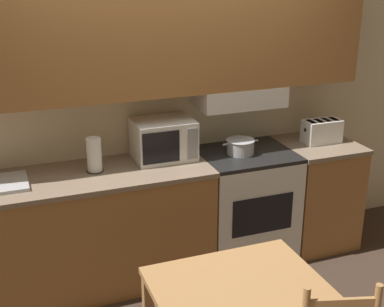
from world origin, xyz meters
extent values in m
plane|color=#3D2D23|center=(0.00, 0.00, 0.00)|extent=(16.00, 16.00, 0.00)
cube|color=beige|center=(0.00, 0.03, 1.27)|extent=(5.53, 0.05, 2.55)
cube|color=#A36B38|center=(0.00, -0.16, 1.78)|extent=(3.13, 0.32, 0.75)
cube|color=white|center=(0.61, -0.16, 1.32)|extent=(0.69, 0.34, 0.16)
cube|color=#A36B38|center=(-0.67, -0.31, 0.43)|extent=(1.79, 0.63, 0.87)
cube|color=#84705B|center=(-0.67, -0.31, 0.89)|extent=(1.81, 0.65, 0.04)
cube|color=#A36B38|center=(1.28, -0.31, 0.43)|extent=(0.58, 0.63, 0.87)
cube|color=#84705B|center=(1.28, -0.31, 0.89)|extent=(0.60, 0.65, 0.04)
cube|color=white|center=(0.61, -0.31, 0.44)|extent=(0.73, 0.63, 0.88)
cube|color=black|center=(0.61, -0.31, 0.89)|extent=(0.73, 0.63, 0.03)
cube|color=black|center=(0.61, -0.63, 0.50)|extent=(0.51, 0.01, 0.31)
cylinder|color=black|center=(0.44, -0.44, 0.90)|extent=(0.10, 0.10, 0.01)
cylinder|color=black|center=(0.77, -0.44, 0.90)|extent=(0.10, 0.10, 0.01)
cylinder|color=black|center=(0.44, -0.19, 0.90)|extent=(0.10, 0.10, 0.01)
cylinder|color=black|center=(0.77, -0.19, 0.90)|extent=(0.10, 0.10, 0.01)
cylinder|color=#B7BABF|center=(0.55, -0.32, 0.96)|extent=(0.21, 0.21, 0.11)
torus|color=#B7BABF|center=(0.55, -0.32, 1.02)|extent=(0.23, 0.23, 0.01)
cylinder|color=#B7BABF|center=(0.42, -0.32, 1.00)|extent=(0.05, 0.01, 0.01)
cylinder|color=#B7BABF|center=(0.67, -0.32, 1.00)|extent=(0.05, 0.01, 0.01)
cube|color=white|center=(-0.05, -0.20, 1.06)|extent=(0.45, 0.35, 0.31)
cube|color=black|center=(-0.12, -0.38, 1.06)|extent=(0.28, 0.01, 0.24)
cube|color=gray|center=(0.13, -0.38, 1.06)|extent=(0.08, 0.01, 0.24)
cube|color=white|center=(1.29, -0.31, 1.00)|extent=(0.31, 0.17, 0.19)
cube|color=black|center=(1.13, -0.31, 1.03)|extent=(0.01, 0.02, 0.02)
cube|color=black|center=(1.19, -0.31, 1.09)|extent=(0.04, 0.12, 0.01)
cube|color=black|center=(1.26, -0.31, 1.09)|extent=(0.04, 0.12, 0.01)
cube|color=black|center=(1.33, -0.31, 1.09)|extent=(0.04, 0.12, 0.01)
cube|color=black|center=(1.40, -0.31, 1.09)|extent=(0.04, 0.12, 0.01)
cylinder|color=black|center=(-0.59, -0.28, 0.91)|extent=(0.12, 0.12, 0.01)
cylinder|color=white|center=(-0.59, -0.28, 1.03)|extent=(0.11, 0.11, 0.25)
cube|color=#B27F4C|center=(-0.11, -1.73, 0.71)|extent=(0.91, 0.75, 0.04)
cube|color=#B27F4C|center=(0.30, -1.39, 0.35)|extent=(0.06, 0.06, 0.69)
cube|color=#B27F4C|center=(0.21, -2.14, 0.82)|extent=(0.34, 0.12, 0.06)
camera|label=1|loc=(-1.19, -3.87, 2.36)|focal=50.00mm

